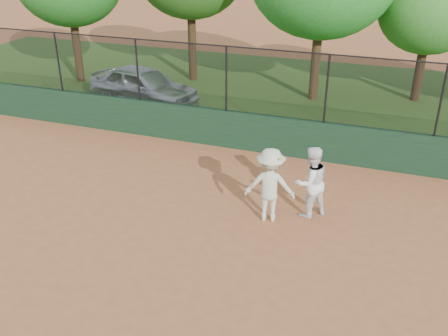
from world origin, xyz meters
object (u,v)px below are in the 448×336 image
(parked_car, at_px, (144,86))
(tree_3, at_px, (430,10))
(player_second, at_px, (311,182))
(player_main, at_px, (270,185))

(parked_car, distance_m, tree_3, 11.13)
(parked_car, height_order, tree_3, tree_3)
(player_second, distance_m, player_main, 1.00)
(parked_car, relative_size, player_second, 2.48)
(player_second, bearing_deg, tree_3, -147.03)
(parked_car, relative_size, tree_3, 0.86)
(parked_car, xyz_separation_m, tree_3, (9.94, 4.21, 2.74))
(player_second, xyz_separation_m, tree_3, (2.30, 10.17, 2.60))
(parked_car, bearing_deg, player_main, -123.25)
(tree_3, bearing_deg, parked_car, -157.05)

